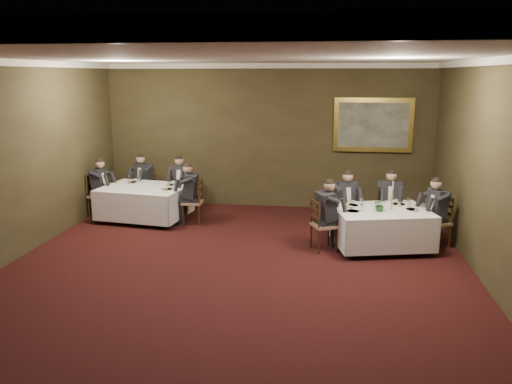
% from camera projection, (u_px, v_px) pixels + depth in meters
% --- Properties ---
extents(ground, '(10.00, 10.00, 0.00)m').
position_uv_depth(ground, '(228.00, 287.00, 7.82)').
color(ground, black).
rests_on(ground, ground).
extents(ceiling, '(8.00, 10.00, 0.10)m').
position_uv_depth(ceiling, '(225.00, 56.00, 7.02)').
color(ceiling, silver).
rests_on(ceiling, back_wall).
extents(back_wall, '(8.00, 0.10, 3.50)m').
position_uv_depth(back_wall, '(267.00, 137.00, 12.24)').
color(back_wall, '#332C19').
rests_on(back_wall, ground).
extents(front_wall, '(8.00, 0.10, 3.50)m').
position_uv_depth(front_wall, '(36.00, 369.00, 2.60)').
color(front_wall, '#332C19').
rests_on(front_wall, ground).
extents(right_wall, '(0.10, 10.00, 3.50)m').
position_uv_depth(right_wall, '(511.00, 186.00, 6.87)').
color(right_wall, '#332C19').
rests_on(right_wall, ground).
extents(crown_molding, '(8.00, 10.00, 0.12)m').
position_uv_depth(crown_molding, '(225.00, 60.00, 7.03)').
color(crown_molding, white).
rests_on(crown_molding, back_wall).
extents(table_main, '(2.02, 1.71, 0.67)m').
position_uv_depth(table_main, '(381.00, 225.00, 9.46)').
color(table_main, black).
rests_on(table_main, ground).
extents(table_second, '(2.04, 1.65, 0.67)m').
position_uv_depth(table_second, '(145.00, 200.00, 11.34)').
color(table_second, black).
rests_on(table_second, ground).
extents(chair_main_backleft, '(0.59, 0.58, 1.00)m').
position_uv_depth(chair_main_backleft, '(344.00, 221.00, 10.33)').
color(chair_main_backleft, '#926E4A').
rests_on(chair_main_backleft, ground).
extents(diner_main_backleft, '(0.58, 0.61, 1.35)m').
position_uv_depth(diner_main_backleft, '(344.00, 210.00, 10.27)').
color(diner_main_backleft, black).
rests_on(diner_main_backleft, chair_main_backleft).
extents(chair_main_backright, '(0.44, 0.42, 1.00)m').
position_uv_depth(chair_main_backright, '(388.00, 220.00, 10.42)').
color(chair_main_backright, '#926E4A').
rests_on(chair_main_backright, ground).
extents(diner_main_backright, '(0.42, 0.48, 1.35)m').
position_uv_depth(diner_main_backright, '(389.00, 209.00, 10.35)').
color(diner_main_backright, black).
rests_on(diner_main_backright, chair_main_backright).
extents(chair_main_endleft, '(0.56, 0.57, 1.00)m').
position_uv_depth(chair_main_endleft, '(323.00, 235.00, 9.40)').
color(chair_main_endleft, '#926E4A').
rests_on(chair_main_endleft, ground).
extents(diner_main_endleft, '(0.60, 0.56, 1.35)m').
position_uv_depth(diner_main_endleft, '(324.00, 224.00, 9.35)').
color(diner_main_endleft, black).
rests_on(diner_main_endleft, chair_main_endleft).
extents(chair_main_endright, '(0.55, 0.57, 1.00)m').
position_uv_depth(chair_main_endright, '(436.00, 232.00, 9.61)').
color(chair_main_endright, '#926E4A').
rests_on(chair_main_endright, ground).
extents(diner_main_endright, '(0.59, 0.55, 1.35)m').
position_uv_depth(diner_main_endright, '(437.00, 221.00, 9.55)').
color(diner_main_endright, black).
rests_on(diner_main_endright, chair_main_endright).
extents(chair_sec_backleft, '(0.57, 0.56, 1.00)m').
position_uv_depth(chair_sec_backleft, '(145.00, 196.00, 12.41)').
color(chair_sec_backleft, '#926E4A').
rests_on(chair_sec_backleft, ground).
extents(diner_sec_backleft, '(0.55, 0.60, 1.35)m').
position_uv_depth(diner_sec_backleft, '(144.00, 187.00, 12.35)').
color(diner_sec_backleft, black).
rests_on(diner_sec_backleft, chair_sec_backleft).
extents(chair_sec_backright, '(0.52, 0.50, 1.00)m').
position_uv_depth(chair_sec_backright, '(182.00, 199.00, 12.15)').
color(chair_sec_backright, '#926E4A').
rests_on(chair_sec_backright, ground).
extents(diner_sec_backright, '(0.49, 0.55, 1.35)m').
position_uv_depth(diner_sec_backright, '(182.00, 190.00, 12.09)').
color(diner_sec_backright, black).
rests_on(diner_sec_backright, chair_sec_backright).
extents(chair_sec_endright, '(0.44, 0.46, 1.00)m').
position_uv_depth(chair_sec_endright, '(193.00, 211.00, 11.07)').
color(chair_sec_endright, '#926E4A').
rests_on(chair_sec_endright, ground).
extents(diner_sec_endright, '(0.50, 0.44, 1.35)m').
position_uv_depth(diner_sec_endright, '(192.00, 201.00, 11.02)').
color(diner_sec_endright, black).
rests_on(diner_sec_endright, chair_sec_endright).
extents(chair_sec_endleft, '(0.42, 0.44, 1.00)m').
position_uv_depth(chair_sec_endleft, '(99.00, 204.00, 11.69)').
color(chair_sec_endleft, '#926E4A').
rests_on(chair_sec_endleft, ground).
extents(diner_sec_endleft, '(0.48, 0.42, 1.35)m').
position_uv_depth(diner_sec_endleft, '(99.00, 194.00, 11.63)').
color(diner_sec_endleft, black).
rests_on(diner_sec_endleft, chair_sec_endleft).
extents(centerpiece, '(0.28, 0.26, 0.27)m').
position_uv_depth(centerpiece, '(380.00, 204.00, 9.24)').
color(centerpiece, '#2D5926').
rests_on(centerpiece, table_main).
extents(candlestick, '(0.08, 0.08, 0.54)m').
position_uv_depth(candlestick, '(392.00, 198.00, 9.41)').
color(candlestick, '#B78938').
rests_on(candlestick, table_main).
extents(place_setting_table_main, '(0.33, 0.31, 0.14)m').
position_uv_depth(place_setting_table_main, '(355.00, 203.00, 9.72)').
color(place_setting_table_main, white).
rests_on(place_setting_table_main, table_main).
extents(place_setting_table_second, '(0.33, 0.31, 0.14)m').
position_uv_depth(place_setting_table_second, '(135.00, 181.00, 11.78)').
color(place_setting_table_second, white).
rests_on(place_setting_table_second, table_second).
extents(painting, '(1.84, 0.09, 1.27)m').
position_uv_depth(painting, '(373.00, 125.00, 11.75)').
color(painting, gold).
rests_on(painting, back_wall).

